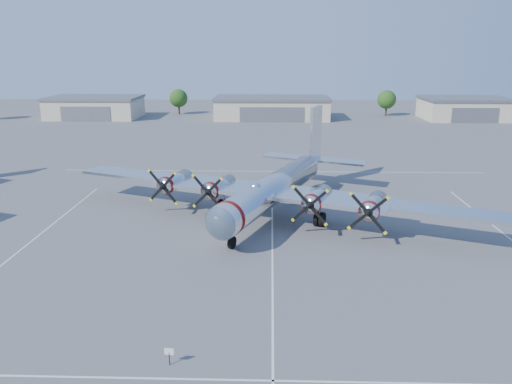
{
  "coord_description": "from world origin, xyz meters",
  "views": [
    {
      "loc": [
        -0.23,
        -44.6,
        16.89
      ],
      "look_at": [
        -1.65,
        3.08,
        3.2
      ],
      "focal_mm": 35.0,
      "sensor_mm": 36.0,
      "label": 1
    }
  ],
  "objects_px": {
    "hangar_west": "(95,107)",
    "main_bomber_b29": "(277,213)",
    "hangar_east": "(464,108)",
    "tree_west": "(179,98)",
    "hangar_center": "(272,108)",
    "tree_east": "(387,100)",
    "info_placard": "(169,353)"
  },
  "relations": [
    {
      "from": "hangar_west",
      "to": "main_bomber_b29",
      "type": "bearing_deg",
      "value": -59.1
    },
    {
      "from": "hangar_east",
      "to": "tree_west",
      "type": "xyz_separation_m",
      "value": [
        -73.0,
        8.04,
        1.51
      ]
    },
    {
      "from": "main_bomber_b29",
      "to": "hangar_east",
      "type": "bearing_deg",
      "value": 80.17
    },
    {
      "from": "hangar_east",
      "to": "hangar_center",
      "type": "bearing_deg",
      "value": -180.0
    },
    {
      "from": "tree_west",
      "to": "main_bomber_b29",
      "type": "bearing_deg",
      "value": -73.13
    },
    {
      "from": "main_bomber_b29",
      "to": "tree_east",
      "type": "bearing_deg",
      "value": 92.4
    },
    {
      "from": "tree_west",
      "to": "hangar_west",
      "type": "bearing_deg",
      "value": -158.11
    },
    {
      "from": "hangar_center",
      "to": "tree_east",
      "type": "xyz_separation_m",
      "value": [
        30.0,
        6.04,
        1.51
      ]
    },
    {
      "from": "hangar_center",
      "to": "hangar_east",
      "type": "relative_size",
      "value": 1.39
    },
    {
      "from": "info_placard",
      "to": "hangar_west",
      "type": "bearing_deg",
      "value": 116.81
    },
    {
      "from": "tree_east",
      "to": "hangar_east",
      "type": "bearing_deg",
      "value": -18.54
    },
    {
      "from": "hangar_center",
      "to": "main_bomber_b29",
      "type": "bearing_deg",
      "value": -89.65
    },
    {
      "from": "hangar_west",
      "to": "hangar_east",
      "type": "bearing_deg",
      "value": 0.0
    },
    {
      "from": "main_bomber_b29",
      "to": "hangar_west",
      "type": "bearing_deg",
      "value": 143.1
    },
    {
      "from": "hangar_center",
      "to": "tree_east",
      "type": "relative_size",
      "value": 4.31
    },
    {
      "from": "hangar_east",
      "to": "main_bomber_b29",
      "type": "bearing_deg",
      "value": -122.03
    },
    {
      "from": "hangar_center",
      "to": "tree_west",
      "type": "relative_size",
      "value": 4.31
    },
    {
      "from": "hangar_center",
      "to": "hangar_east",
      "type": "distance_m",
      "value": 48.0
    },
    {
      "from": "hangar_east",
      "to": "main_bomber_b29",
      "type": "xyz_separation_m",
      "value": [
        -47.53,
        -75.97,
        -2.71
      ]
    },
    {
      "from": "hangar_east",
      "to": "main_bomber_b29",
      "type": "relative_size",
      "value": 0.45
    },
    {
      "from": "hangar_west",
      "to": "main_bomber_b29",
      "type": "distance_m",
      "value": 88.58
    },
    {
      "from": "main_bomber_b29",
      "to": "info_placard",
      "type": "xyz_separation_m",
      "value": [
        -6.21,
        -26.75,
        0.73
      ]
    },
    {
      "from": "tree_west",
      "to": "main_bomber_b29",
      "type": "distance_m",
      "value": 87.89
    },
    {
      "from": "hangar_center",
      "to": "main_bomber_b29",
      "type": "height_order",
      "value": "hangar_center"
    },
    {
      "from": "hangar_west",
      "to": "hangar_east",
      "type": "distance_m",
      "value": 93.0
    },
    {
      "from": "hangar_center",
      "to": "info_placard",
      "type": "relative_size",
      "value": 27.63
    },
    {
      "from": "hangar_west",
      "to": "hangar_center",
      "type": "height_order",
      "value": "same"
    },
    {
      "from": "info_placard",
      "to": "hangar_east",
      "type": "bearing_deg",
      "value": 68.27
    },
    {
      "from": "hangar_west",
      "to": "hangar_center",
      "type": "distance_m",
      "value": 45.0
    },
    {
      "from": "hangar_west",
      "to": "main_bomber_b29",
      "type": "relative_size",
      "value": 0.5
    },
    {
      "from": "hangar_center",
      "to": "main_bomber_b29",
      "type": "xyz_separation_m",
      "value": [
        0.47,
        -75.97,
        -2.71
      ]
    },
    {
      "from": "tree_west",
      "to": "info_placard",
      "type": "xyz_separation_m",
      "value": [
        19.26,
        -110.76,
        -3.49
      ]
    }
  ]
}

